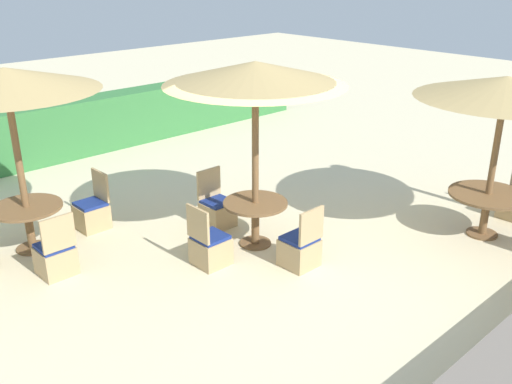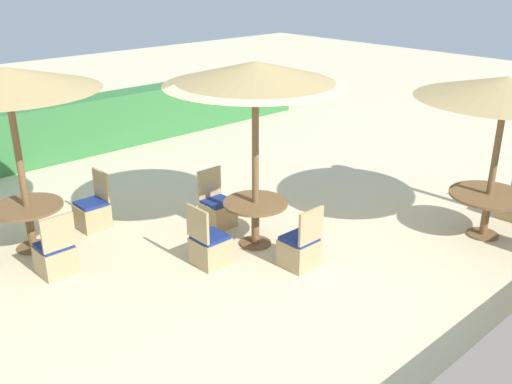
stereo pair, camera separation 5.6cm
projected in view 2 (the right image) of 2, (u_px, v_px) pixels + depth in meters
ground_plane at (284, 261)px, 8.25m from camera, size 40.00×40.00×0.00m
hedge_row at (71, 129)px, 12.49m from camera, size 13.00×0.70×1.22m
parasol_back_left at (6, 80)px, 7.66m from camera, size 2.53×2.53×2.72m
round_table_back_left at (28, 215)px, 8.41m from camera, size 1.03×1.03×0.70m
patio_chair_back_left_east at (93, 212)px, 9.20m from camera, size 0.46×0.46×0.93m
patio_chair_back_left_south at (56, 256)px, 7.83m from camera, size 0.46×0.46×0.93m
parasol_front_right at (507, 88)px, 8.14m from camera, size 2.59×2.59×2.51m
round_table_front_right at (488, 202)px, 8.81m from camera, size 1.19×1.19×0.71m
parasol_center at (255, 74)px, 7.77m from camera, size 2.57×2.57×2.77m
round_table_center at (255, 212)px, 8.54m from camera, size 0.97×0.97×0.70m
patio_chair_center_west at (210, 247)px, 8.08m from camera, size 0.46×0.46×0.93m
patio_chair_center_south at (300, 249)px, 8.02m from camera, size 0.46×0.46×0.93m
patio_chair_center_north at (217, 210)px, 9.27m from camera, size 0.46×0.46×0.93m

